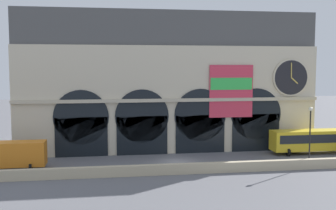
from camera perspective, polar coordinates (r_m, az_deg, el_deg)
The scene contains 6 objects.
ground_plane at distance 48.65m, azimuth 1.42°, elevation -8.14°, with size 200.00×200.00×0.00m, color slate.
quay_parapet_wall at distance 43.61m, azimuth 2.62°, elevation -9.00°, with size 90.00×0.70×1.11m, color #BCAD8C.
station_building at distance 54.47m, azimuth 0.17°, elevation 2.95°, with size 40.16×4.83×18.82m.
box_truck_west at distance 48.24m, azimuth -21.24°, elevation -6.56°, with size 7.50×2.91×3.12m.
bus_east at distance 56.56m, azimuth 19.76°, elevation -4.70°, with size 11.00×3.25×3.10m.
street_lamp_quayside at distance 48.46m, azimuth 19.50°, elevation -3.20°, with size 0.44×0.44×6.90m.
Camera 1 is at (-8.26, -46.56, 11.43)m, focal length 43.00 mm.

